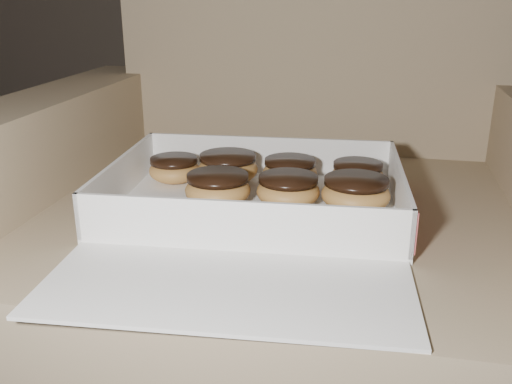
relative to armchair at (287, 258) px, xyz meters
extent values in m
cube|color=#826F53|center=(0.00, -0.05, -0.09)|extent=(0.79, 0.79, 0.46)
cube|color=#826F53|center=(0.00, 0.31, 0.42)|extent=(0.79, 0.15, 0.57)
cube|color=#826F53|center=(-0.43, -0.05, -0.02)|extent=(0.13, 0.79, 0.61)
cube|color=white|center=(-0.04, -0.11, 0.14)|extent=(0.47, 0.36, 0.01)
cube|color=white|center=(-0.05, 0.06, 0.18)|extent=(0.44, 0.04, 0.07)
cube|color=white|center=(-0.02, -0.27, 0.18)|extent=(0.44, 0.04, 0.07)
cube|color=white|center=(-0.25, -0.12, 0.18)|extent=(0.03, 0.33, 0.07)
cube|color=white|center=(0.18, -0.09, 0.18)|extent=(0.03, 0.33, 0.07)
cube|color=#DB585C|center=(0.19, -0.09, 0.18)|extent=(0.02, 0.33, 0.06)
cube|color=white|center=(-0.02, -0.37, 0.14)|extent=(0.45, 0.22, 0.01)
ellipsoid|color=gold|center=(0.12, 0.00, 0.17)|extent=(0.09, 0.09, 0.04)
cylinder|color=black|center=(0.12, 0.00, 0.18)|extent=(0.08, 0.08, 0.01)
ellipsoid|color=gold|center=(0.12, -0.10, 0.17)|extent=(0.10, 0.10, 0.05)
cylinder|color=black|center=(0.12, -0.10, 0.19)|extent=(0.10, 0.10, 0.01)
ellipsoid|color=gold|center=(-0.10, -0.02, 0.17)|extent=(0.10, 0.10, 0.05)
cylinder|color=black|center=(-0.10, -0.02, 0.19)|extent=(0.10, 0.10, 0.01)
ellipsoid|color=gold|center=(-0.09, -0.12, 0.17)|extent=(0.10, 0.10, 0.05)
cylinder|color=black|center=(-0.09, -0.12, 0.19)|extent=(0.10, 0.10, 0.01)
ellipsoid|color=gold|center=(0.00, -0.01, 0.17)|extent=(0.09, 0.09, 0.04)
cylinder|color=black|center=(0.00, -0.01, 0.19)|extent=(0.09, 0.09, 0.01)
ellipsoid|color=gold|center=(-0.20, -0.03, 0.17)|extent=(0.09, 0.09, 0.04)
cylinder|color=black|center=(-0.20, -0.03, 0.18)|extent=(0.08, 0.08, 0.01)
ellipsoid|color=gold|center=(0.01, -0.11, 0.17)|extent=(0.10, 0.10, 0.05)
cylinder|color=black|center=(0.01, -0.11, 0.19)|extent=(0.09, 0.09, 0.01)
ellipsoid|color=black|center=(0.11, -0.13, 0.15)|extent=(0.01, 0.01, 0.00)
ellipsoid|color=black|center=(-0.06, -0.21, 0.15)|extent=(0.01, 0.01, 0.00)
ellipsoid|color=black|center=(-0.06, -0.20, 0.15)|extent=(0.01, 0.01, 0.00)
ellipsoid|color=black|center=(0.09, -0.16, 0.15)|extent=(0.01, 0.01, 0.00)
ellipsoid|color=black|center=(0.10, -0.14, 0.15)|extent=(0.01, 0.01, 0.00)
camera|label=1|loc=(0.13, -0.93, 0.47)|focal=40.00mm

